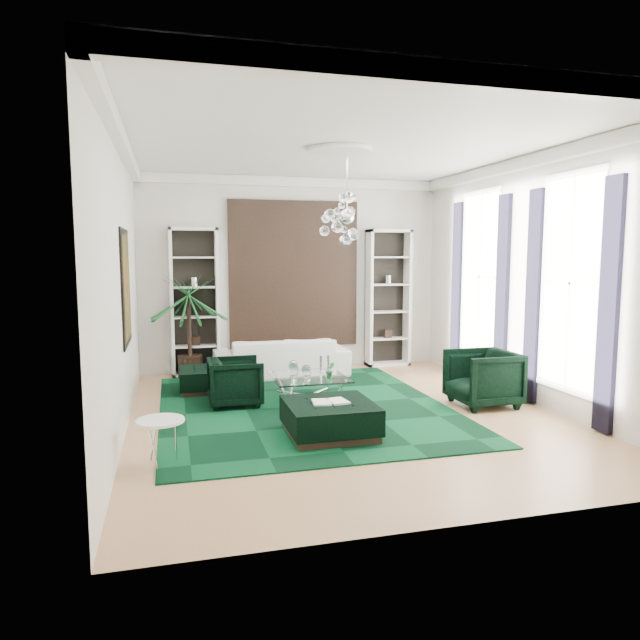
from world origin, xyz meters
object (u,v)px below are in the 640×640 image
object	(u,v)px
sofa	(281,357)
armchair_right	(483,378)
coffee_table	(309,388)
armchair_left	(235,382)
ottoman_side	(207,380)
ottoman_front	(330,419)
side_table	(161,443)
palm	(189,311)

from	to	relation	value
sofa	armchair_right	distance (m)	3.85
coffee_table	armchair_left	bearing A→B (deg)	179.92
ottoman_side	ottoman_front	xyz separation A→B (m)	(1.37, -2.80, 0.02)
side_table	coffee_table	bearing A→B (deg)	45.98
armchair_right	palm	world-z (taller)	palm
coffee_table	side_table	size ratio (longest dim) A/B	2.19
armchair_right	coffee_table	xyz separation A→B (m)	(-2.50, 0.96, -0.23)
ottoman_front	palm	xyz separation A→B (m)	(-1.59, 4.04, 1.04)
armchair_right	ottoman_front	world-z (taller)	armchair_right
armchair_left	palm	distance (m)	2.50
ottoman_side	ottoman_front	bearing A→B (deg)	-63.99
armchair_right	ottoman_side	world-z (taller)	armchair_right
ottoman_front	side_table	world-z (taller)	side_table
ottoman_front	coffee_table	bearing A→B (deg)	85.05
armchair_left	ottoman_side	bearing A→B (deg)	20.17
coffee_table	side_table	world-z (taller)	side_table
armchair_left	ottoman_side	world-z (taller)	armchair_left
armchair_right	coffee_table	size ratio (longest dim) A/B	0.82
sofa	palm	distance (m)	1.93
side_table	palm	size ratio (longest dim) A/B	0.21
armchair_left	coffee_table	distance (m)	1.16
coffee_table	ottoman_side	world-z (taller)	ottoman_side
armchair_right	armchair_left	bearing A→B (deg)	-104.70
ottoman_front	palm	size ratio (longest dim) A/B	0.43
armchair_left	armchair_right	world-z (taller)	armchair_right
palm	coffee_table	bearing A→B (deg)	-52.26
ottoman_front	palm	bearing A→B (deg)	111.51
armchair_left	armchair_right	bearing A→B (deg)	-104.70
sofa	palm	xyz separation A→B (m)	(-1.67, 0.36, 0.89)
sofa	side_table	world-z (taller)	sofa
coffee_table	armchair_right	bearing A→B (deg)	-20.91
coffee_table	side_table	xyz separation A→B (m)	(-2.21, -2.29, 0.05)
armchair_right	side_table	xyz separation A→B (m)	(-4.71, -1.33, -0.18)
armchair_left	ottoman_side	distance (m)	1.10
armchair_left	palm	xyz separation A→B (m)	(-0.60, 2.26, 0.89)
coffee_table	side_table	bearing A→B (deg)	-134.02
armchair_right	side_table	bearing A→B (deg)	-74.20
ottoman_side	ottoman_front	distance (m)	3.12
armchair_left	side_table	size ratio (longest dim) A/B	1.54
sofa	armchair_left	xyz separation A→B (m)	(-1.07, -1.90, 0.00)
ottoman_front	palm	distance (m)	4.47
side_table	ottoman_side	bearing A→B (deg)	78.23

